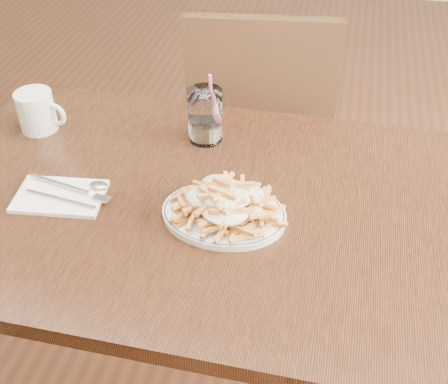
% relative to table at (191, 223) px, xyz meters
% --- Properties ---
extents(table, '(1.20, 0.80, 0.75)m').
position_rel_table_xyz_m(table, '(0.00, 0.00, 0.00)').
color(table, black).
rests_on(table, ground).
extents(chair_far, '(0.50, 0.50, 0.95)m').
position_rel_table_xyz_m(chair_far, '(0.05, 0.65, -0.13)').
color(chair_far, black).
rests_on(chair_far, ground).
extents(fries_plate, '(0.32, 0.30, 0.02)m').
position_rel_table_xyz_m(fries_plate, '(0.09, -0.05, 0.09)').
color(fries_plate, white).
rests_on(fries_plate, table).
extents(loaded_fries, '(0.26, 0.24, 0.07)m').
position_rel_table_xyz_m(loaded_fries, '(0.09, -0.05, 0.13)').
color(loaded_fries, '#C7863C').
rests_on(loaded_fries, fries_plate).
extents(napkin, '(0.21, 0.15, 0.01)m').
position_rel_table_xyz_m(napkin, '(-0.28, -0.07, 0.08)').
color(napkin, white).
rests_on(napkin, table).
extents(cutlery, '(0.22, 0.10, 0.01)m').
position_rel_table_xyz_m(cutlery, '(-0.28, -0.06, 0.09)').
color(cutlery, silver).
rests_on(cutlery, napkin).
extents(water_glass, '(0.08, 0.08, 0.19)m').
position_rel_table_xyz_m(water_glass, '(-0.02, 0.23, 0.14)').
color(water_glass, white).
rests_on(water_glass, table).
extents(coffee_mug, '(0.13, 0.09, 0.10)m').
position_rel_table_xyz_m(coffee_mug, '(-0.45, 0.18, 0.13)').
color(coffee_mug, white).
rests_on(coffee_mug, table).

